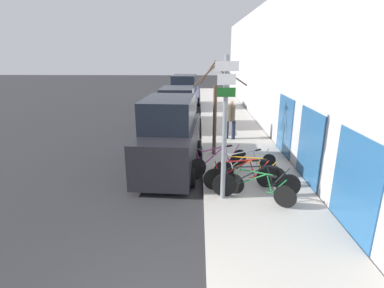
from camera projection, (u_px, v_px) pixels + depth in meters
name	position (u px, v px, depth m)	size (l,w,h in m)	color
ground_plane	(182.00, 135.00, 15.17)	(80.00, 80.00, 0.00)	#28282B
sidewalk_curb	(228.00, 121.00, 17.77)	(3.20, 32.00, 0.15)	#ADA89E
building_facade	(261.00, 67.00, 16.72)	(0.23, 32.00, 6.50)	#BCBCC1
signpost	(225.00, 126.00, 7.69)	(0.57, 0.15, 3.81)	gray
bicycle_0	(259.00, 188.00, 8.07)	(1.74, 1.13, 0.83)	black
bicycle_1	(256.00, 183.00, 8.24)	(2.44, 0.44, 0.94)	black
bicycle_2	(241.00, 176.00, 8.75)	(2.23, 0.45, 0.91)	black
bicycle_3	(249.00, 172.00, 9.12)	(2.10, 0.76, 0.86)	black
bicycle_4	(246.00, 166.00, 9.49)	(2.18, 1.09, 0.94)	black
bicycle_5	(218.00, 162.00, 9.80)	(2.02, 1.33, 0.95)	black
parked_car_0	(170.00, 138.00, 10.45)	(2.22, 4.89, 2.56)	black
parked_car_1	(178.00, 110.00, 16.17)	(2.20, 4.49, 2.22)	#51565B
parked_car_2	(185.00, 94.00, 21.70)	(2.21, 4.44, 2.45)	navy
pedestrian_near	(231.00, 117.00, 13.61)	(0.46, 0.40, 1.79)	#1E2338
street_tree	(215.00, 111.00, 11.33)	(1.98, 0.91, 3.59)	#4C3828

